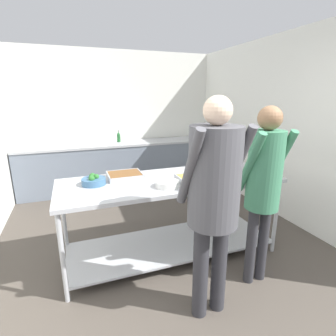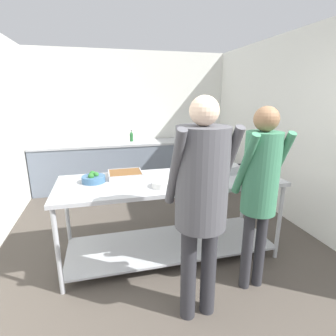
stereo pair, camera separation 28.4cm
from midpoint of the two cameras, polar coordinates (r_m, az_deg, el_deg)
wall_rear at (r=5.57m, az=-12.08°, el=10.40°), size 4.03×0.06×2.65m
wall_right at (r=4.35m, az=20.03°, el=8.44°), size 0.06×4.50×2.65m
back_counter at (r=5.36m, az=-10.96°, el=0.76°), size 3.87×0.65×0.90m
serving_counter at (r=2.96m, az=-2.10°, el=-7.94°), size 2.39×0.87×0.91m
broccoli_bowl at (r=2.82m, az=-18.70°, el=-2.69°), size 0.24×0.24×0.11m
serving_tray_roast at (r=2.95m, az=-12.13°, el=-1.68°), size 0.37×0.32×0.05m
plate_stack at (r=2.61m, az=-3.22°, el=-3.55°), size 0.24×0.24×0.06m
serving_tray_vegetables at (r=2.78m, az=3.57°, el=-2.46°), size 0.40×0.33×0.05m
sauce_pan at (r=3.21m, az=9.22°, el=0.31°), size 0.45×0.31×0.09m
guest_serving_left at (r=2.47m, az=17.10°, el=-2.07°), size 0.40×0.32×1.71m
guest_serving_right at (r=1.99m, az=5.93°, el=-4.75°), size 0.50×0.40×1.80m
water_bottle at (r=5.33m, az=-12.22°, el=6.65°), size 0.07×0.07×0.23m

